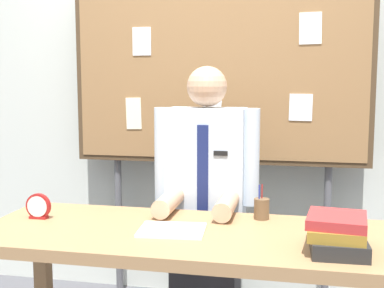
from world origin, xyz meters
The scene contains 8 objects.
back_wall centered at (0.00, 1.11, 1.35)m, with size 6.40×0.08×2.70m, color silver.
desk centered at (0.00, 0.00, 0.65)m, with size 1.76×0.69×0.74m.
person centered at (0.00, 0.52, 0.68)m, with size 0.55×0.56×1.45m.
bulletin_board centered at (0.00, 0.91, 1.40)m, with size 1.75×0.09×1.96m.
book_stack centered at (0.61, -0.13, 0.81)m, with size 0.23×0.28×0.14m.
open_notebook centered at (-0.05, -0.02, 0.75)m, with size 0.27×0.21×0.01m, color white.
desk_clock centered at (-0.70, 0.05, 0.80)m, with size 0.12×0.04×0.12m.
pen_holder centered at (0.31, 0.25, 0.79)m, with size 0.07×0.07×0.16m.
Camera 1 is at (0.45, -1.98, 1.36)m, focal length 46.36 mm.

